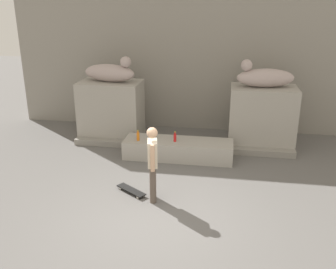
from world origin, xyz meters
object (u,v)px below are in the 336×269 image
Objects in this scene: bottle_orange at (138,136)px; bottle_red at (175,137)px; skateboard at (131,190)px; statue_reclining_right at (264,77)px; skater at (153,161)px; statue_reclining_left at (110,72)px.

bottle_red is at bearing 5.42° from bottle_orange.
bottle_orange is (-0.31, 1.99, 0.56)m from skateboard.
statue_reclining_right reaches higher than bottle_red.
bottle_orange is (-0.86, 2.22, -0.30)m from skater.
skateboard is at bearing -81.18° from bottle_orange.
statue_reclining_left is at bearing 147.85° from skateboard.
statue_reclining_right is 4.54m from skater.
statue_reclining_left is at bearing 128.99° from bottle_orange.
skateboard is at bearing -56.83° from statue_reclining_left.
statue_reclining_left reaches higher than bottle_red.
bottle_red is 0.95× the size of bottle_orange.
bottle_orange is at bearing -41.00° from statue_reclining_left.
statue_reclining_left is 5.70× the size of bottle_orange.
skateboard is 2.63× the size of bottle_orange.
statue_reclining_left is 4.46m from statue_reclining_right.
statue_reclining_right reaches higher than bottle_orange.
skater is at bearing -93.35° from bottle_red.
skater reaches higher than bottle_red.
bottle_red is (-2.31, -1.33, -1.45)m from statue_reclining_right.
bottle_orange is at bearing -174.58° from bottle_red.
bottle_orange is (-3.31, -1.42, -1.45)m from statue_reclining_right.
skateboard is 2.26m from bottle_red.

